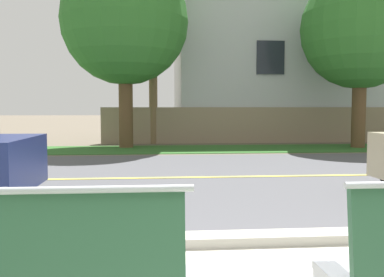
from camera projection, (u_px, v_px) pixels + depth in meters
ground_plane at (180, 167)px, 9.90m from camera, size 140.00×140.00×0.00m
curb_edge at (213, 240)px, 4.28m from camera, size 44.00×0.30×0.11m
street_asphalt at (185, 178)px, 8.41m from camera, size 52.00×8.00×0.01m
road_centre_line at (185, 177)px, 8.41m from camera, size 48.00×0.14×0.01m
far_verge_grass at (173, 149)px, 14.09m from camera, size 48.00×2.80×0.02m
shade_tree_far_left at (129, 11)px, 14.37m from camera, size 4.32×4.32×7.13m
shade_tree_left at (366, 20)px, 14.38m from camera, size 4.05×4.05×6.69m
garden_wall at (268, 125)px, 16.83m from camera, size 13.00×0.36×1.40m
house_across_street at (311, 65)px, 20.06m from camera, size 13.68×6.91×6.66m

